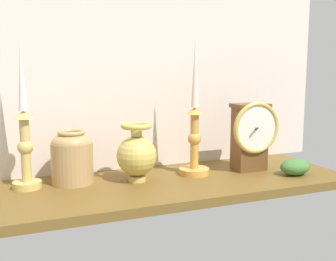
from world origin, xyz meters
TOP-DOWN VIEW (x-y plane):
  - ground_plane at (0.00, 0.00)cm, footprint 100.00×36.00cm
  - back_wall at (0.00, 18.50)cm, footprint 120.00×2.00cm
  - mantel_clock at (26.79, 1.27)cm, footprint 15.32×9.39cm
  - candlestick_tall_left at (9.13, 3.53)cm, footprint 8.84×8.84cm
  - candlestick_tall_center at (-36.79, 7.32)cm, footprint 7.31×7.31cm
  - brass_vase_bulbous at (-8.51, 2.97)cm, footprint 10.93×10.93cm
  - brass_vase_jar at (-25.07, 7.66)cm, footprint 11.13×11.13cm
  - ivy_sprig at (35.73, -8.24)cm, footprint 9.25×6.47cm

SIDE VIEW (x-z plane):
  - ground_plane at x=0.00cm, z-range -2.40..0.00cm
  - ivy_sprig at x=35.73cm, z-range 0.00..4.71cm
  - brass_vase_jar at x=-25.07cm, z-range 0.26..14.59cm
  - brass_vase_bulbous at x=-8.51cm, z-range -0.41..15.67cm
  - mantel_clock at x=26.79cm, z-range 0.48..21.48cm
  - candlestick_tall_left at x=9.13cm, z-range -7.60..31.90cm
  - candlestick_tall_center at x=-36.79cm, z-range -5.63..32.68cm
  - back_wall at x=0.00cm, z-range 0.00..65.00cm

